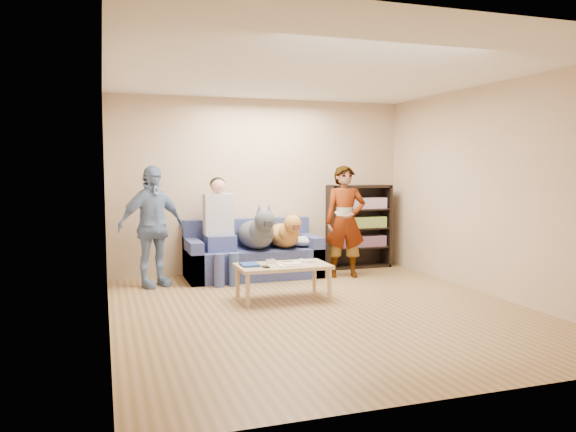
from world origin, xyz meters
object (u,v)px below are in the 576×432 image
object	(u,v)px
person_standing_right	(345,222)
bookshelf	(359,224)
person_seated	(220,226)
camera_silver	(271,261)
person_standing_left	(152,226)
dog_gray	(257,232)
notebook_blue	(250,265)
dog_tan	(285,234)
coffee_table	(283,268)
sofa	(252,257)

from	to	relation	value
person_standing_right	bookshelf	size ratio (longest dim) A/B	1.23
person_seated	bookshelf	world-z (taller)	person_seated
person_standing_right	camera_silver	distance (m)	1.71
person_standing_right	person_standing_left	world-z (taller)	person_standing_left
person_seated	dog_gray	world-z (taller)	person_seated
notebook_blue	dog_tan	distance (m)	1.50
person_seated	dog_tan	xyz separation A→B (m)	(0.93, -0.05, -0.14)
coffee_table	bookshelf	size ratio (longest dim) A/B	0.85
notebook_blue	bookshelf	world-z (taller)	bookshelf
person_standing_right	sofa	distance (m)	1.44
notebook_blue	person_seated	xyz separation A→B (m)	(-0.09, 1.28, 0.34)
notebook_blue	dog_tan	bearing A→B (deg)	55.81
camera_silver	coffee_table	distance (m)	0.18
camera_silver	sofa	xyz separation A→B (m)	(0.12, 1.34, -0.16)
person_standing_left	camera_silver	bearing A→B (deg)	-64.63
dog_tan	bookshelf	distance (m)	1.43
dog_tan	coffee_table	world-z (taller)	dog_tan
camera_silver	bookshelf	size ratio (longest dim) A/B	0.08
coffee_table	notebook_blue	bearing A→B (deg)	172.87
person_standing_left	person_standing_right	bearing A→B (deg)	-28.29
sofa	bookshelf	bearing A→B (deg)	7.40
sofa	notebook_blue	bearing A→B (deg)	-105.84
sofa	bookshelf	size ratio (longest dim) A/B	1.46
person_standing_right	sofa	size ratio (longest dim) A/B	0.84
person_seated	bookshelf	distance (m)	2.32
camera_silver	coffee_table	world-z (taller)	camera_silver
sofa	coffee_table	distance (m)	1.46
person_standing_right	person_seated	size ratio (longest dim) A/B	1.09
camera_silver	person_standing_left	bearing A→B (deg)	139.59
camera_silver	dog_gray	bearing A→B (deg)	82.65
person_standing_right	camera_silver	xyz separation A→B (m)	(-1.39, -0.92, -0.36)
sofa	coffee_table	xyz separation A→B (m)	(-0.00, -1.46, 0.09)
person_standing_right	notebook_blue	xyz separation A→B (m)	(-1.67, -0.99, -0.37)
bookshelf	notebook_blue	bearing A→B (deg)	-143.23
person_seated	coffee_table	world-z (taller)	person_seated
person_standing_left	notebook_blue	xyz separation A→B (m)	(1.03, -1.18, -0.37)
dog_gray	bookshelf	xyz separation A→B (m)	(1.77, 0.40, 0.02)
notebook_blue	coffee_table	bearing A→B (deg)	-7.13
person_seated	person_standing_left	bearing A→B (deg)	-173.74
camera_silver	dog_gray	xyz separation A→B (m)	(0.15, 1.18, 0.22)
person_standing_left	camera_silver	xyz separation A→B (m)	(1.31, -1.11, -0.36)
camera_silver	dog_gray	size ratio (longest dim) A/B	0.09
notebook_blue	camera_silver	xyz separation A→B (m)	(0.28, 0.07, 0.01)
person_standing_left	coffee_table	xyz separation A→B (m)	(1.43, -1.23, -0.43)
person_standing_left	dog_gray	bearing A→B (deg)	-21.70
camera_silver	sofa	size ratio (longest dim) A/B	0.06
dog_gray	bookshelf	distance (m)	1.81
sofa	dog_tan	distance (m)	0.59
person_standing_left	dog_gray	distance (m)	1.47
dog_gray	dog_tan	size ratio (longest dim) A/B	1.10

